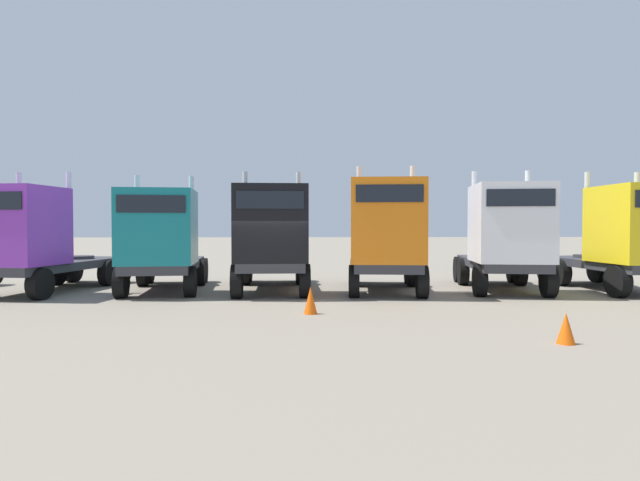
{
  "coord_description": "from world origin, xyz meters",
  "views": [
    {
      "loc": [
        0.77,
        -16.8,
        2.32
      ],
      "look_at": [
        1.73,
        2.42,
        1.82
      ],
      "focal_mm": 29.47,
      "sensor_mm": 36.0,
      "label": 1
    }
  ],
  "objects": [
    {
      "name": "semi_truck_white",
      "position": [
        8.22,
        1.22,
        2.0
      ],
      "size": [
        3.43,
        6.18,
        4.37
      ],
      "rotation": [
        0.0,
        0.0,
        -1.73
      ],
      "color": "#333338",
      "rests_on": "ground"
    },
    {
      "name": "semi_truck_orange",
      "position": [
        3.96,
        1.11,
        2.02
      ],
      "size": [
        3.22,
        5.98,
        4.49
      ],
      "rotation": [
        0.0,
        0.0,
        -1.7
      ],
      "color": "#333338",
      "rests_on": "ground"
    },
    {
      "name": "semi_truck_teal",
      "position": [
        -3.83,
        1.63,
        1.86
      ],
      "size": [
        2.99,
        6.01,
        4.16
      ],
      "rotation": [
        0.0,
        0.0,
        -1.49
      ],
      "color": "#333338",
      "rests_on": "ground"
    },
    {
      "name": "traffic_cone_mid",
      "position": [
        1.21,
        -2.91,
        0.37
      ],
      "size": [
        0.36,
        0.36,
        0.73
      ],
      "primitive_type": "cone",
      "color": "#F2590C",
      "rests_on": "ground"
    },
    {
      "name": "traffic_cone_far",
      "position": [
        6.15,
        -6.73,
        0.31
      ],
      "size": [
        0.36,
        0.36,
        0.62
      ],
      "primitive_type": "cone",
      "color": "#F2590C",
      "rests_on": "ground"
    },
    {
      "name": "semi_truck_purple",
      "position": [
        -8.13,
        1.53,
        1.88
      ],
      "size": [
        3.62,
        6.72,
        4.24
      ],
      "rotation": [
        0.0,
        0.0,
        -1.75
      ],
      "color": "#333338",
      "rests_on": "ground"
    },
    {
      "name": "semi_truck_black",
      "position": [
        0.0,
        1.46,
        1.91
      ],
      "size": [
        2.67,
        6.46,
        4.28
      ],
      "rotation": [
        0.0,
        0.0,
        -1.55
      ],
      "color": "#333338",
      "rests_on": "ground"
    },
    {
      "name": "ground",
      "position": [
        0.0,
        0.0,
        0.0
      ],
      "size": [
        200.0,
        200.0,
        0.0
      ],
      "primitive_type": "plane",
      "color": "gray"
    },
    {
      "name": "semi_truck_yellow",
      "position": [
        12.43,
        0.92,
        1.97
      ],
      "size": [
        2.69,
        5.92,
        4.32
      ],
      "rotation": [
        0.0,
        0.0,
        -1.55
      ],
      "color": "#333338",
      "rests_on": "ground"
    }
  ]
}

